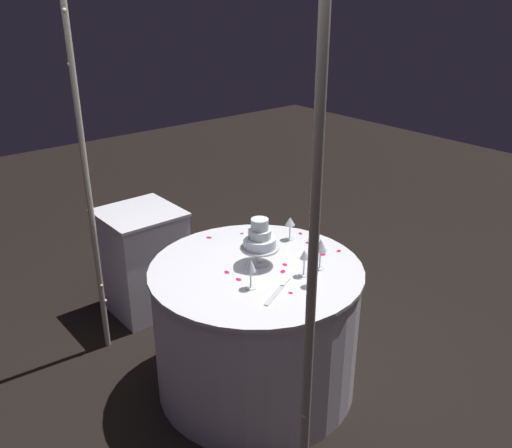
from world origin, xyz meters
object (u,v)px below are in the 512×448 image
object	(u,v)px
wine_glass_4	(251,266)
side_table	(143,260)
wine_glass_2	(290,223)
cake_knife	(279,290)
main_table	(256,328)
wine_glass_1	(321,246)
wine_glass_0	(312,266)
tiered_cake	(260,239)
decorative_arch	(166,170)
wine_glass_3	(304,257)

from	to	relation	value
wine_glass_4	side_table	bearing A→B (deg)	-3.44
wine_glass_2	cake_knife	xyz separation A→B (m)	(-0.42, 0.47, -0.11)
main_table	wine_glass_1	distance (m)	0.64
wine_glass_0	wine_glass_2	distance (m)	0.58
tiered_cake	wine_glass_2	size ratio (longest dim) A/B	1.89
wine_glass_2	wine_glass_4	size ratio (longest dim) A/B	0.85
wine_glass_1	tiered_cake	bearing A→B (deg)	41.69
wine_glass_1	cake_knife	distance (m)	0.36
main_table	wine_glass_1	size ratio (longest dim) A/B	6.70
decorative_arch	wine_glass_1	xyz separation A→B (m)	(-0.23, -0.79, -0.54)
wine_glass_3	main_table	bearing A→B (deg)	32.48
tiered_cake	wine_glass_3	size ratio (longest dim) A/B	1.83
tiered_cake	wine_glass_3	xyz separation A→B (m)	(-0.25, -0.10, -0.04)
wine_glass_4	cake_knife	size ratio (longest dim) A/B	0.62
tiered_cake	wine_glass_3	distance (m)	0.27
tiered_cake	wine_glass_4	xyz separation A→B (m)	(-0.17, 0.20, -0.03)
decorative_arch	wine_glass_0	size ratio (longest dim) A/B	14.29
main_table	tiered_cake	size ratio (longest dim) A/B	4.35
side_table	wine_glass_4	world-z (taller)	wine_glass_4
tiered_cake	wine_glass_1	distance (m)	0.34
wine_glass_2	cake_knife	distance (m)	0.64
wine_glass_3	wine_glass_4	world-z (taller)	wine_glass_4
main_table	wine_glass_1	world-z (taller)	wine_glass_1
tiered_cake	wine_glass_0	distance (m)	0.36
wine_glass_1	wine_glass_4	world-z (taller)	wine_glass_1
wine_glass_0	wine_glass_4	world-z (taller)	wine_glass_4
wine_glass_1	main_table	bearing A→B (deg)	49.18
decorative_arch	cake_knife	world-z (taller)	decorative_arch
side_table	wine_glass_3	world-z (taller)	wine_glass_3
main_table	wine_glass_0	size ratio (longest dim) A/B	7.48
wine_glass_0	cake_knife	world-z (taller)	wine_glass_0
wine_glass_1	cake_knife	world-z (taller)	wine_glass_1
wine_glass_0	wine_glass_1	world-z (taller)	wine_glass_1
wine_glass_1	cake_knife	xyz separation A→B (m)	(-0.03, 0.33, -0.13)
main_table	wine_glass_4	distance (m)	0.57
wine_glass_2	tiered_cake	bearing A→B (deg)	110.89
main_table	wine_glass_2	world-z (taller)	wine_glass_2
decorative_arch	wine_glass_3	size ratio (longest dim) A/B	15.22
main_table	cake_knife	xyz separation A→B (m)	(-0.27, 0.06, 0.40)
wine_glass_3	cake_knife	size ratio (longest dim) A/B	0.55
decorative_arch	cake_knife	bearing A→B (deg)	-119.90
wine_glass_2	decorative_arch	bearing A→B (deg)	99.56
decorative_arch	side_table	distance (m)	1.68
decorative_arch	wine_glass_0	world-z (taller)	decorative_arch
decorative_arch	wine_glass_2	size ratio (longest dim) A/B	15.71
wine_glass_1	wine_glass_4	distance (m)	0.44
decorative_arch	wine_glass_4	size ratio (longest dim) A/B	13.41
side_table	wine_glass_2	xyz separation A→B (m)	(-1.04, -0.48, 0.52)
wine_glass_1	decorative_arch	bearing A→B (deg)	73.75
tiered_cake	wine_glass_1	size ratio (longest dim) A/B	1.54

